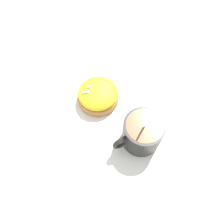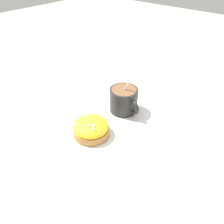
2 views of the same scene
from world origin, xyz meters
The scene contains 4 objects.
ground_plane centered at (0.00, 0.00, 0.00)m, with size 3.00×3.00×0.00m, color #C6B793.
paper_napkin centered at (0.00, 0.00, 0.00)m, with size 0.31×0.31×0.00m.
coffee_cup centered at (0.07, 0.01, 0.04)m, with size 0.09×0.11×0.10m.
frosted_pastry centered at (-0.07, 0.01, 0.02)m, with size 0.10×0.10×0.05m.
Camera 1 is at (0.16, -0.15, 0.47)m, focal length 35.00 mm.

